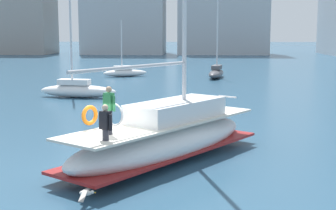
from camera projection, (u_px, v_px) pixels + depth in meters
The scene contains 6 objects.
ground_plane at pixel (107, 174), 16.68m from camera, with size 400.00×400.00×0.00m, color #284C66.
main_sailboat at pixel (166, 137), 18.37m from camera, with size 7.45×9.25×11.62m.
moored_sloop_near at pixel (77, 89), 35.72m from camera, with size 5.88×2.14×9.36m.
moored_catamaran at pixel (125, 72), 52.02m from camera, with size 4.77×2.67×5.88m.
moored_cutter_right at pixel (216, 72), 50.48m from camera, with size 2.25×5.64×9.62m.
seagull at pixel (86, 193), 13.87m from camera, with size 0.47×1.24×0.18m.
Camera 1 is at (3.02, -15.99, 4.81)m, focal length 52.71 mm.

